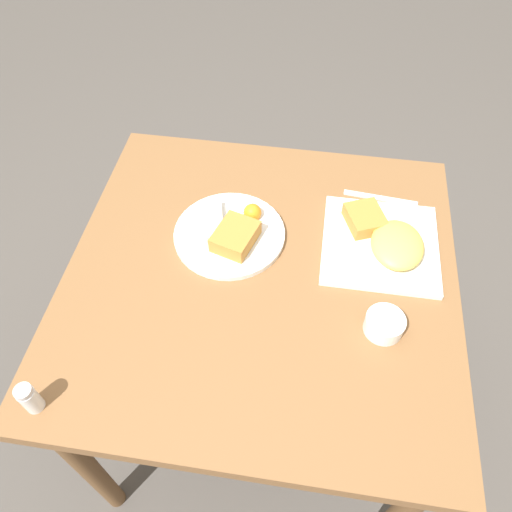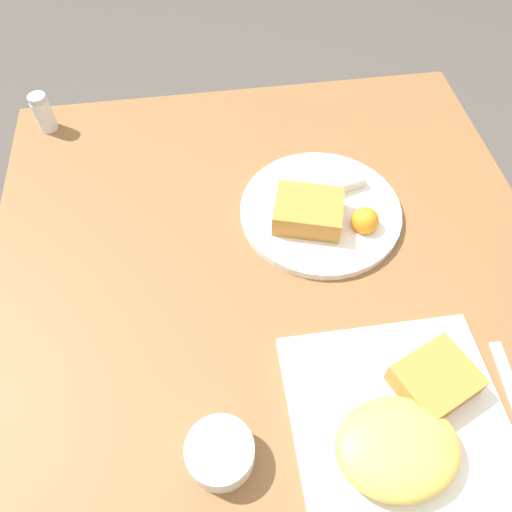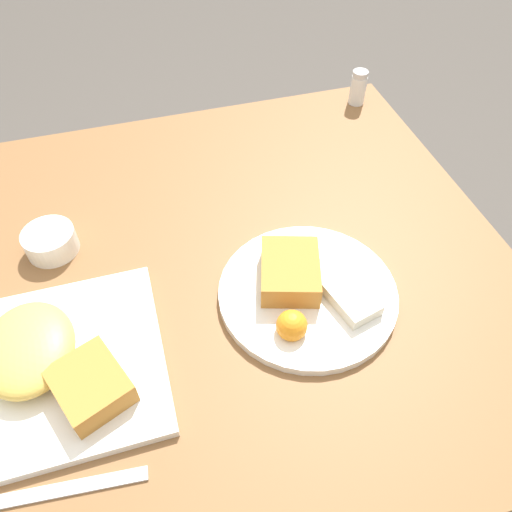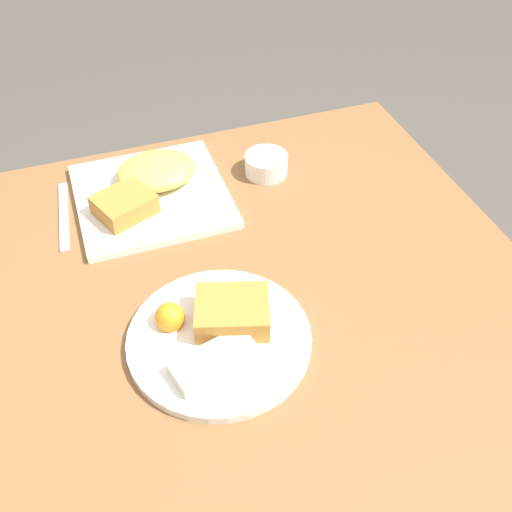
{
  "view_description": "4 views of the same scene",
  "coord_description": "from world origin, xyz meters",
  "px_view_note": "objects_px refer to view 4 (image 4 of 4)",
  "views": [
    {
      "loc": [
        -0.66,
        -0.09,
        1.66
      ],
      "look_at": [
        0.02,
        0.01,
        0.78
      ],
      "focal_mm": 35.0,
      "sensor_mm": 36.0,
      "label": 1
    },
    {
      "loc": [
        -0.09,
        -0.43,
        1.38
      ],
      "look_at": [
        -0.03,
        -0.02,
        0.8
      ],
      "focal_mm": 35.0,
      "sensor_mm": 36.0,
      "label": 2
    },
    {
      "loc": [
        0.5,
        -0.11,
        1.35
      ],
      "look_at": [
        0.02,
        0.03,
        0.77
      ],
      "focal_mm": 35.0,
      "sensor_mm": 36.0,
      "label": 3
    },
    {
      "loc": [
        0.22,
        0.61,
        1.44
      ],
      "look_at": [
        -0.01,
        -0.04,
        0.77
      ],
      "focal_mm": 42.0,
      "sensor_mm": 36.0,
      "label": 4
    }
  ],
  "objects_px": {
    "sauce_ramekin": "(266,164)",
    "butter_knife": "(64,216)",
    "plate_oval_far": "(219,333)",
    "plate_square_near": "(150,187)"
  },
  "relations": [
    {
      "from": "sauce_ramekin",
      "to": "butter_knife",
      "type": "distance_m",
      "value": 0.39
    },
    {
      "from": "plate_oval_far",
      "to": "butter_knife",
      "type": "xyz_separation_m",
      "value": [
        0.18,
        -0.36,
        -0.01
      ]
    },
    {
      "from": "butter_knife",
      "to": "plate_oval_far",
      "type": "bearing_deg",
      "value": 32.36
    },
    {
      "from": "plate_oval_far",
      "to": "plate_square_near",
      "type": "bearing_deg",
      "value": -86.36
    },
    {
      "from": "plate_oval_far",
      "to": "butter_knife",
      "type": "relative_size",
      "value": 1.41
    },
    {
      "from": "butter_knife",
      "to": "sauce_ramekin",
      "type": "bearing_deg",
      "value": 95.74
    },
    {
      "from": "plate_square_near",
      "to": "plate_oval_far",
      "type": "relative_size",
      "value": 1.01
    },
    {
      "from": "plate_oval_far",
      "to": "sauce_ramekin",
      "type": "distance_m",
      "value": 0.41
    },
    {
      "from": "plate_oval_far",
      "to": "sauce_ramekin",
      "type": "height_order",
      "value": "plate_oval_far"
    },
    {
      "from": "sauce_ramekin",
      "to": "plate_square_near",
      "type": "bearing_deg",
      "value": -0.36
    }
  ]
}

